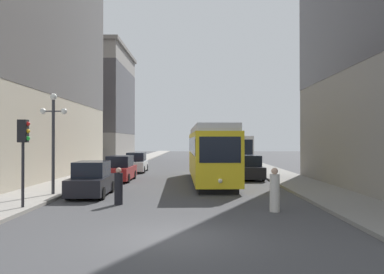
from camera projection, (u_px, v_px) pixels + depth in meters
ground_plane at (173, 237)px, 11.89m from camera, size 200.00×200.00×0.00m
sidewalk_left at (131, 163)px, 51.93m from camera, size 3.25×120.00×0.15m
sidewalk_right at (248, 163)px, 51.85m from camera, size 3.25×120.00×0.15m
streetcar at (210, 152)px, 27.83m from camera, size 3.11×14.12×3.89m
transit_bus at (236, 149)px, 47.79m from camera, size 2.72×11.67×3.45m
parked_car_left_near at (136, 163)px, 37.12m from camera, size 1.99×4.83×1.82m
parked_car_left_mid at (92, 180)px, 20.88m from camera, size 2.02×4.49×1.82m
parked_car_right_far at (248, 168)px, 30.15m from camera, size 1.98×4.94×1.82m
parked_car_left_far at (120, 169)px, 28.88m from camera, size 1.91×4.82×1.82m
pedestrian_crossing_near at (275, 191)px, 16.20m from camera, size 0.40×0.40×1.80m
pedestrian_crossing_far at (119, 187)px, 18.02m from camera, size 0.38×0.38×1.69m
traffic_light_near_left at (23, 140)px, 16.44m from camera, size 0.47×0.36×3.64m
lamp_post_left_near at (53, 128)px, 20.54m from camera, size 1.41×0.36×5.23m
building_left_corner at (2, 14)px, 31.26m from camera, size 11.11×24.58×25.15m
building_left_midblock at (77, 104)px, 58.31m from camera, size 15.23×16.67×16.41m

